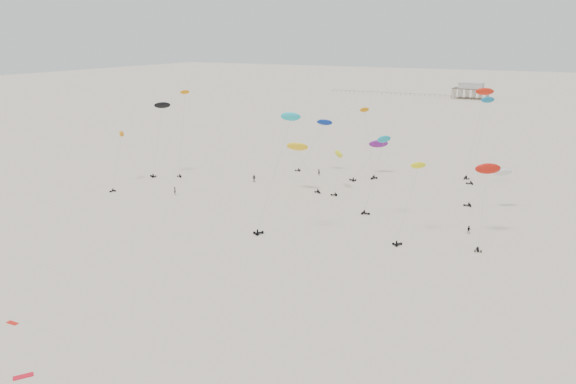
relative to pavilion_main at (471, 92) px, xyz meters
The scene contains 24 objects.
ground_plane 150.39m from the pavilion_main, 86.19° to the right, with size 900.00×900.00×0.00m, color beige.
pavilion_main is the anchor object (origin of this frame).
pier_fence 52.11m from the pavilion_main, behind, with size 80.20×0.20×1.50m.
rig_0 255.67m from the pavilion_main, 100.35° to the right, with size 8.71×14.21×17.28m.
rig_1 259.70m from the pavilion_main, 82.43° to the right, with size 3.26×12.72×15.86m.
rig_2 231.17m from the pavilion_main, 87.97° to the right, with size 5.56×10.99×11.16m.
rig_3 215.30m from the pavilion_main, 87.09° to the right, with size 7.74×8.32×18.81m.
rig_4 266.17m from the pavilion_main, 87.81° to the right, with size 6.98×9.04×23.86m.
rig_5 248.04m from the pavilion_main, 84.48° to the right, with size 5.25×4.59×17.55m.
rig_6 253.70m from the pavilion_main, 79.35° to the right, with size 5.27×14.80×16.43m.
rig_7 213.18m from the pavilion_main, 79.38° to the right, with size 5.08×4.93×23.02m.
rig_8 233.52m from the pavilion_main, 78.60° to the right, with size 9.77×6.11×10.11m.
rig_9 241.27m from the pavilion_main, 98.33° to the right, with size 2.72×5.74×23.84m.
rig_10 214.21m from the pavilion_main, 91.15° to the right, with size 9.22×7.60×15.63m.
rig_11 211.46m from the pavilion_main, 86.94° to the right, with size 6.78×15.96×14.44m.
rig_12 236.10m from the pavilion_main, 90.06° to the right, with size 10.74×4.15×12.82m.
rig_13 199.99m from the pavilion_main, 79.45° to the right, with size 5.47×15.32×24.92m.
rig_14 242.02m from the pavilion_main, 100.26° to the right, with size 4.96×10.80×20.30m.
spectator_0 256.16m from the pavilion_main, 95.68° to the right, with size 0.83×0.57×2.27m, color black.
spectator_1 254.39m from the pavilion_main, 79.90° to the right, with size 0.92×0.54×1.89m, color black.
spectator_2 235.70m from the pavilion_main, 93.48° to the right, with size 1.37×0.74×2.32m, color black.
spectator_3 220.63m from the pavilion_main, 90.46° to the right, with size 0.79×0.55×2.19m, color black.
grounded_kite_a 324.49m from the pavilion_main, 88.62° to the right, with size 2.20×0.90×0.08m, color red.
grounded_kite_b 316.65m from the pavilion_main, 90.79° to the right, with size 1.80×0.70×0.07m, color red.
Camera 1 is at (51.39, -10.54, 38.34)m, focal length 35.00 mm.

